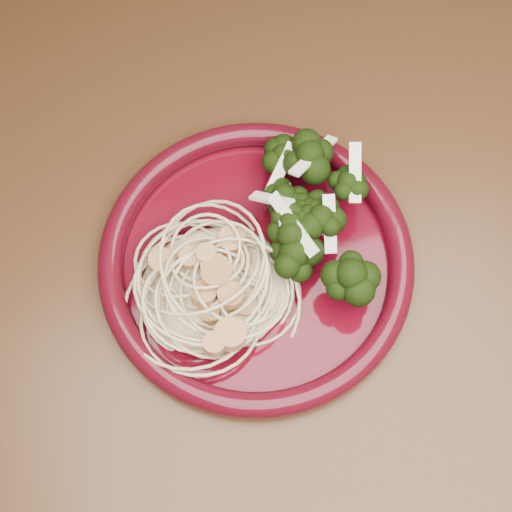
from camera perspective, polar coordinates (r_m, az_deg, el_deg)
The scene contains 6 objects.
dining_table at distance 0.76m, azimuth 9.12°, elevation -2.46°, with size 1.20×0.80×0.75m.
dinner_plate at distance 0.64m, azimuth 0.00°, elevation -0.33°, with size 0.36×0.36×0.02m.
spaghetti_pile at distance 0.62m, azimuth -3.39°, elevation -2.34°, with size 0.14×0.12×0.03m, color #C7B489.
scallop_cluster at distance 0.59m, azimuth -3.59°, elevation -1.12°, with size 0.12×0.12×0.04m, color tan, non-canonical shape.
broccoli_pile at distance 0.63m, azimuth 4.06°, elevation 3.30°, with size 0.09×0.15×0.05m, color black.
onion_garnish at distance 0.61m, azimuth 4.26°, elevation 4.63°, with size 0.07×0.10×0.05m, color beige, non-canonical shape.
Camera 1 is at (-0.19, -0.21, 1.35)m, focal length 50.00 mm.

